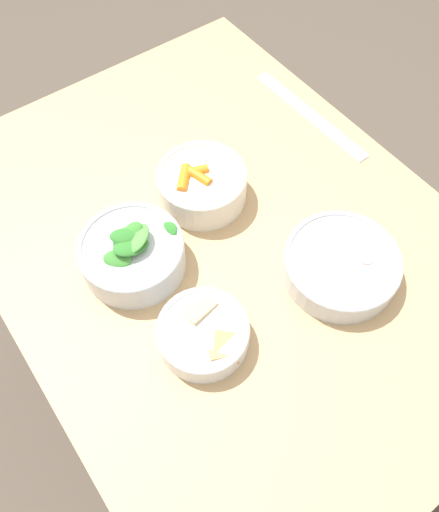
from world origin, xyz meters
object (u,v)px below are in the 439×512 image
bowl_greens (132,253)px  bowl_beans_hotdog (341,266)px  ruler (310,115)px  bowl_cookies (203,334)px  bowl_carrots (202,184)px

bowl_greens → bowl_beans_hotdog: (0.22, 0.27, -0.01)m
ruler → bowl_cookies: bearing=-59.5°
bowl_cookies → bowl_beans_hotdog: bearing=81.9°
bowl_greens → ruler: size_ratio=0.57×
bowl_carrots → bowl_beans_hotdog: size_ratio=0.84×
bowl_beans_hotdog → ruler: bowl_beans_hotdog is taller
bowl_carrots → bowl_greens: bearing=-73.8°
bowl_beans_hotdog → bowl_greens: bearing=-129.2°
bowl_cookies → bowl_greens: bearing=-175.5°
bowl_greens → ruler: (-0.09, 0.49, -0.03)m
bowl_cookies → ruler: size_ratio=0.46×
bowl_cookies → ruler: bearing=120.5°
bowl_greens → bowl_carrots: bearing=106.2°
bowl_greens → bowl_cookies: bowl_greens is taller
bowl_beans_hotdog → ruler: bearing=145.5°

